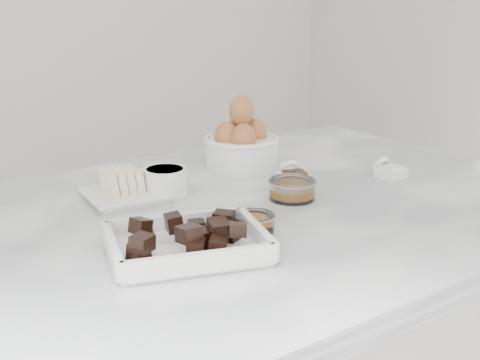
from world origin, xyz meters
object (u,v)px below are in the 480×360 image
sugar_ramekin (165,180)px  salt_spoon (388,170)px  butter_plate (124,189)px  egg_bowl (241,143)px  vanilla_spoon (293,175)px  zest_bowl (254,222)px  honey_bowl (292,189)px  chocolate_dish (187,239)px

sugar_ramekin → salt_spoon: 0.45m
butter_plate → egg_bowl: bearing=9.4°
vanilla_spoon → salt_spoon: bearing=-24.7°
egg_bowl → zest_bowl: bearing=-123.8°
zest_bowl → salt_spoon: 0.40m
honey_bowl → sugar_ramekin: bearing=137.0°
chocolate_dish → honey_bowl: bearing=19.2°
sugar_ramekin → salt_spoon: bearing=-21.8°
chocolate_dish → zest_bowl: (0.13, 0.01, -0.01)m
salt_spoon → vanilla_spoon: bearing=155.3°
sugar_ramekin → honey_bowl: (0.17, -0.16, -0.01)m
honey_bowl → zest_bowl: 0.17m
chocolate_dish → zest_bowl: 0.13m
chocolate_dish → sugar_ramekin: bearing=65.5°
egg_bowl → salt_spoon: size_ratio=2.41×
vanilla_spoon → zest_bowl: bearing=-144.1°
chocolate_dish → zest_bowl: bearing=6.4°
honey_bowl → zest_bowl: size_ratio=1.29×
sugar_ramekin → butter_plate: bearing=164.0°
sugar_ramekin → egg_bowl: (0.23, 0.07, 0.02)m
zest_bowl → egg_bowl: bearing=56.2°
butter_plate → vanilla_spoon: 0.33m
butter_plate → honey_bowl: bearing=-36.4°
zest_bowl → chocolate_dish: bearing=-173.6°
egg_bowl → zest_bowl: (-0.21, -0.31, -0.03)m
salt_spoon → sugar_ramekin: bearing=158.2°
chocolate_dish → vanilla_spoon: chocolate_dish is taller
chocolate_dish → honey_bowl: (0.28, 0.10, -0.00)m
salt_spoon → honey_bowl: bearing=178.1°
egg_bowl → salt_spoon: 0.30m
chocolate_dish → vanilla_spoon: (0.35, 0.17, -0.01)m
chocolate_dish → zest_bowl: size_ratio=3.98×
chocolate_dish → butter_plate: 0.28m
butter_plate → honey_bowl: size_ratio=1.79×
honey_bowl → egg_bowl: bearing=75.9°
butter_plate → chocolate_dish: bearing=-98.9°
sugar_ramekin → vanilla_spoon: sugar_ramekin is taller
butter_plate → egg_bowl: 0.30m
zest_bowl → salt_spoon: (0.40, 0.08, -0.00)m
sugar_ramekin → salt_spoon: size_ratio=1.26×
sugar_ramekin → salt_spoon: sugar_ramekin is taller
egg_bowl → honey_bowl: (-0.06, -0.23, -0.03)m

